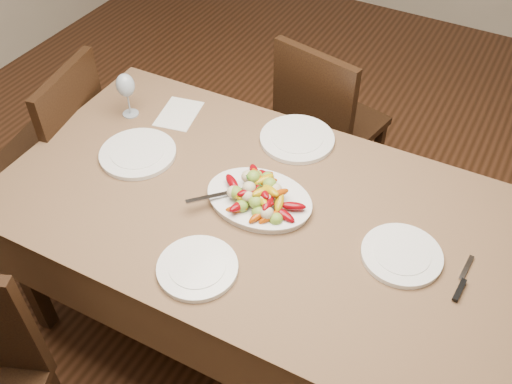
{
  "coord_description": "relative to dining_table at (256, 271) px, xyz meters",
  "views": [
    {
      "loc": [
        0.74,
        -1.34,
        2.2
      ],
      "look_at": [
        0.07,
        -0.12,
        0.82
      ],
      "focal_mm": 40.0,
      "sensor_mm": 36.0,
      "label": 1
    }
  ],
  "objects": [
    {
      "name": "roasted_vegetables",
      "position": [
        0.01,
        0.01,
        0.45
      ],
      "size": [
        0.31,
        0.21,
        0.09
      ],
      "primitive_type": null,
      "rotation": [
        0.0,
        0.0,
        0.03
      ],
      "color": "#6E0208",
      "rests_on": "serving_platter"
    },
    {
      "name": "plate_near",
      "position": [
        -0.02,
        -0.34,
        0.39
      ],
      "size": [
        0.26,
        0.26,
        0.02
      ],
      "primitive_type": "cylinder",
      "color": "white",
      "rests_on": "dining_table"
    },
    {
      "name": "menu_card",
      "position": [
        -0.54,
        0.3,
        0.38
      ],
      "size": [
        0.19,
        0.24,
        0.0
      ],
      "primitive_type": "cube",
      "rotation": [
        0.0,
        0.0,
        0.21
      ],
      "color": "silver",
      "rests_on": "dining_table"
    },
    {
      "name": "chair_left",
      "position": [
        -1.13,
        0.07,
        0.1
      ],
      "size": [
        0.49,
        0.49,
        0.95
      ],
      "primitive_type": null,
      "rotation": [
        0.0,
        0.0,
        -1.39
      ],
      "color": "black",
      "rests_on": "ground"
    },
    {
      "name": "plate_far",
      "position": [
        -0.03,
        0.39,
        0.39
      ],
      "size": [
        0.29,
        0.29,
        0.02
      ],
      "primitive_type": "cylinder",
      "color": "white",
      "rests_on": "dining_table"
    },
    {
      "name": "floor",
      "position": [
        -0.07,
        0.12,
        -0.38
      ],
      "size": [
        6.0,
        6.0,
        0.0
      ],
      "primitive_type": "plane",
      "color": "#3E2212",
      "rests_on": "ground"
    },
    {
      "name": "chair_far",
      "position": [
        -0.07,
        0.91,
        0.1
      ],
      "size": [
        0.5,
        0.5,
        0.95
      ],
      "primitive_type": null,
      "rotation": [
        0.0,
        0.0,
        2.94
      ],
      "color": "black",
      "rests_on": "ground"
    },
    {
      "name": "plate_left",
      "position": [
        -0.52,
        0.01,
        0.39
      ],
      "size": [
        0.29,
        0.29,
        0.02
      ],
      "primitive_type": "cylinder",
      "color": "white",
      "rests_on": "dining_table"
    },
    {
      "name": "dining_table",
      "position": [
        0.0,
        0.0,
        0.0
      ],
      "size": [
        1.87,
        1.09,
        0.76
      ],
      "primitive_type": "cube",
      "rotation": [
        0.0,
        0.0,
        0.03
      ],
      "color": "brown",
      "rests_on": "ground"
    },
    {
      "name": "wine_glass",
      "position": [
        -0.71,
        0.21,
        0.48
      ],
      "size": [
        0.08,
        0.08,
        0.2
      ],
      "primitive_type": null,
      "color": "#8C99A5",
      "rests_on": "dining_table"
    },
    {
      "name": "table_knife",
      "position": [
        0.72,
        0.02,
        0.38
      ],
      "size": [
        0.03,
        0.2,
        0.01
      ],
      "primitive_type": null,
      "rotation": [
        0.0,
        0.0,
        -0.07
      ],
      "color": "#9EA0A8",
      "rests_on": "dining_table"
    },
    {
      "name": "plate_right",
      "position": [
        0.52,
        0.02,
        0.39
      ],
      "size": [
        0.26,
        0.26,
        0.02
      ],
      "primitive_type": "cylinder",
      "color": "white",
      "rests_on": "dining_table"
    },
    {
      "name": "serving_platter",
      "position": [
        0.01,
        0.01,
        0.39
      ],
      "size": [
        0.38,
        0.28,
        0.02
      ],
      "primitive_type": "ellipsoid",
      "rotation": [
        0.0,
        0.0,
        0.03
      ],
      "color": "white",
      "rests_on": "dining_table"
    },
    {
      "name": "serving_spoon",
      "position": [
        -0.06,
        -0.03,
        0.43
      ],
      "size": [
        0.26,
        0.22,
        0.03
      ],
      "primitive_type": null,
      "rotation": [
        0.0,
        0.0,
        -0.67
      ],
      "color": "#9EA0A8",
      "rests_on": "serving_platter"
    }
  ]
}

